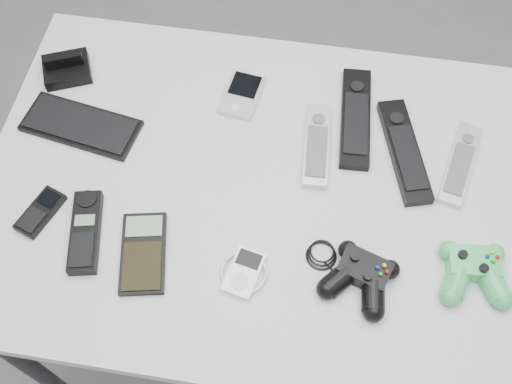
# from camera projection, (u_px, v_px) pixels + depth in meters

# --- Properties ---
(floor) EXTENTS (3.50, 3.50, 0.00)m
(floor) POSITION_uv_depth(u_px,v_px,m) (273.00, 299.00, 1.89)
(floor) COLOR slate
(floor) RESTS_ON ground
(desk) EXTENTS (1.20, 0.77, 0.80)m
(desk) POSITION_uv_depth(u_px,v_px,m) (286.00, 207.00, 1.22)
(desk) COLOR #A6A7A9
(desk) RESTS_ON floor
(pda_keyboard) EXTENTS (0.25, 0.14, 0.01)m
(pda_keyboard) POSITION_uv_depth(u_px,v_px,m) (81.00, 125.00, 1.23)
(pda_keyboard) COLOR black
(pda_keyboard) RESTS_ON desk
(dock_bracket) EXTENTS (0.12, 0.12, 0.05)m
(dock_bracket) POSITION_uv_depth(u_px,v_px,m) (65.00, 65.00, 1.28)
(dock_bracket) COLOR black
(dock_bracket) RESTS_ON desk
(pda) EXTENTS (0.09, 0.12, 0.02)m
(pda) POSITION_uv_depth(u_px,v_px,m) (242.00, 95.00, 1.27)
(pda) COLOR #BABBC2
(pda) RESTS_ON desk
(remote_silver_a) EXTENTS (0.06, 0.20, 0.02)m
(remote_silver_a) POSITION_uv_depth(u_px,v_px,m) (317.00, 145.00, 1.20)
(remote_silver_a) COLOR #BABBC2
(remote_silver_a) RESTS_ON desk
(remote_black_a) EXTENTS (0.12, 0.25, 0.02)m
(remote_black_a) POSITION_uv_depth(u_px,v_px,m) (404.00, 150.00, 1.19)
(remote_black_a) COLOR black
(remote_black_a) RESTS_ON desk
(remote_black_b) EXTENTS (0.07, 0.25, 0.02)m
(remote_black_b) POSITION_uv_depth(u_px,v_px,m) (356.00, 117.00, 1.24)
(remote_black_b) COLOR black
(remote_black_b) RESTS_ON desk
(remote_silver_b) EXTENTS (0.09, 0.20, 0.02)m
(remote_silver_b) POSITION_uv_depth(u_px,v_px,m) (460.00, 164.00, 1.18)
(remote_silver_b) COLOR #B4B5BB
(remote_silver_b) RESTS_ON desk
(mobile_phone) EXTENTS (0.08, 0.11, 0.02)m
(mobile_phone) POSITION_uv_depth(u_px,v_px,m) (40.00, 212.00, 1.13)
(mobile_phone) COLOR black
(mobile_phone) RESTS_ON desk
(cordless_handset) EXTENTS (0.08, 0.17, 0.03)m
(cordless_handset) POSITION_uv_depth(u_px,v_px,m) (85.00, 232.00, 1.11)
(cordless_handset) COLOR black
(cordless_handset) RESTS_ON desk
(calculator) EXTENTS (0.11, 0.17, 0.02)m
(calculator) POSITION_uv_depth(u_px,v_px,m) (143.00, 253.00, 1.09)
(calculator) COLOR black
(calculator) RESTS_ON desk
(mp3_player) EXTENTS (0.10, 0.11, 0.02)m
(mp3_player) POSITION_uv_depth(u_px,v_px,m) (244.00, 272.00, 1.07)
(mp3_player) COLOR white
(mp3_player) RESTS_ON desk
(controller_black) EXTENTS (0.25, 0.19, 0.04)m
(controller_black) POSITION_uv_depth(u_px,v_px,m) (361.00, 275.00, 1.05)
(controller_black) COLOR black
(controller_black) RESTS_ON desk
(controller_green) EXTENTS (0.14, 0.14, 0.04)m
(controller_green) POSITION_uv_depth(u_px,v_px,m) (474.00, 270.00, 1.06)
(controller_green) COLOR green
(controller_green) RESTS_ON desk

